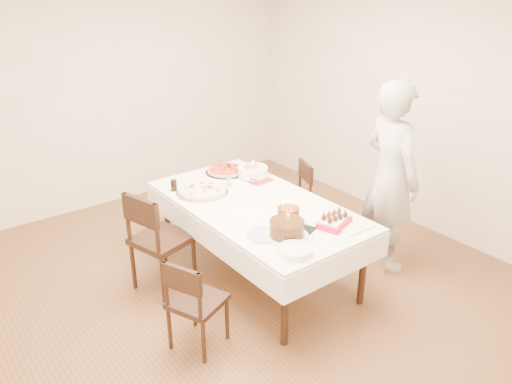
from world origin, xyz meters
TOP-DOWN VIEW (x-y plane):
  - floor at (0.00, 0.00)m, footprint 5.00×5.00m
  - wall_back at (0.00, 2.50)m, footprint 4.50×0.04m
  - wall_right at (2.25, 0.00)m, footprint 0.04×5.00m
  - dining_table at (0.11, 0.03)m, footprint 1.32×2.23m
  - chair_right_savory at (0.96, 0.51)m, footprint 0.52×0.52m
  - chair_left_savory at (-0.68, 0.38)m, footprint 0.62×0.62m
  - chair_left_dessert at (-0.85, -0.50)m, footprint 0.53×0.53m
  - person at (1.24, -0.58)m, footprint 0.57×0.75m
  - pizza_white at (-0.15, 0.53)m, footprint 0.65×0.65m
  - pizza_pepperoni at (0.34, 0.85)m, footprint 0.49×0.49m
  - red_placemat at (0.47, 0.47)m, footprint 0.27×0.27m
  - pasta_bowl at (0.49, 0.57)m, footprint 0.39×0.39m
  - taper_candle at (0.38, 0.42)m, footprint 0.06×0.06m
  - shaker_pair at (0.16, 0.51)m, footprint 0.08×0.08m
  - cola_glass at (-0.34, 0.75)m, footprint 0.07×0.07m
  - layer_cake at (-0.07, -0.62)m, footprint 0.43×0.43m
  - cake_board at (0.00, -0.57)m, footprint 0.44×0.44m
  - birthday_cake at (0.12, -0.42)m, footprint 0.21×0.21m
  - strawberry_box at (0.37, -0.71)m, footprint 0.35×0.28m
  - box_lid at (0.48, -0.83)m, footprint 0.31×0.21m
  - plate_stack at (-0.20, -0.86)m, footprint 0.30×0.30m
  - china_plate at (-0.20, -0.50)m, footprint 0.31×0.31m

SIDE VIEW (x-z plane):
  - floor at x=0.00m, z-range 0.00..0.00m
  - dining_table at x=0.11m, z-range 0.00..0.75m
  - chair_left_dessert at x=-0.85m, z-range 0.00..0.80m
  - chair_right_savory at x=0.96m, z-range 0.00..0.80m
  - chair_left_savory at x=-0.68m, z-range 0.00..0.98m
  - red_placemat at x=0.47m, z-range 0.75..0.75m
  - cake_board at x=0.00m, z-range 0.74..0.76m
  - box_lid at x=0.48m, z-range 0.74..0.76m
  - china_plate at x=-0.20m, z-range 0.75..0.76m
  - pizza_white at x=-0.15m, z-range 0.75..0.79m
  - pizza_pepperoni at x=0.34m, z-range 0.75..0.79m
  - plate_stack at x=-0.20m, z-range 0.75..0.80m
  - strawberry_box at x=0.37m, z-range 0.75..0.82m
  - shaker_pair at x=0.16m, z-range 0.75..0.84m
  - cola_glass at x=-0.34m, z-range 0.75..0.86m
  - pasta_bowl at x=0.49m, z-range 0.76..0.86m
  - layer_cake at x=-0.07m, z-range 0.75..0.89m
  - birthday_cake at x=0.12m, z-range 0.76..0.93m
  - taper_candle at x=0.38m, z-range 0.75..1.01m
  - person at x=1.24m, z-range 0.00..1.85m
  - wall_back at x=0.00m, z-range 0.00..2.70m
  - wall_right at x=2.25m, z-range 0.00..2.70m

